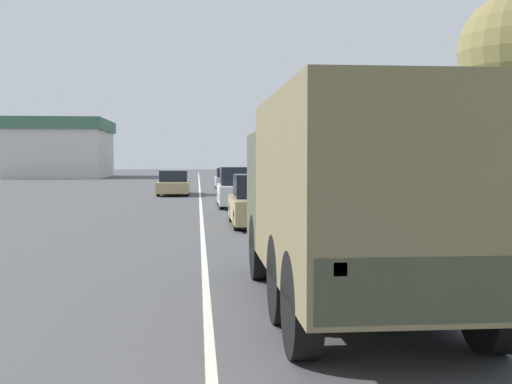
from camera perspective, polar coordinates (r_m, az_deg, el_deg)
name	(u,v)px	position (r m, az deg, el deg)	size (l,w,h in m)	color
ground_plane	(200,195)	(37.63, -5.00, -0.24)	(180.00, 180.00, 0.00)	#4C4C4F
lane_centre_stripe	(200,195)	(37.63, -5.00, -0.23)	(0.12, 120.00, 0.00)	silver
sidewalk_right	(276,193)	(37.91, 1.82, -0.11)	(1.80, 120.00, 0.12)	#9E9B93
grass_strip_right	(349,194)	(38.70, 8.30, -0.15)	(7.00, 120.00, 0.02)	#4C7538
military_truck	(352,193)	(8.87, 8.53, -0.11)	(2.36, 6.70, 2.90)	#474C38
car_nearest_ahead	(262,203)	(20.11, 0.50, -0.96)	(1.91, 4.19, 1.61)	tan
car_second_ahead	(240,189)	(27.85, -1.46, 0.24)	(1.87, 4.13, 1.74)	silver
car_third_ahead	(174,184)	(37.61, -7.33, 0.73)	(1.79, 4.87, 1.42)	tan
car_fourth_ahead	(228,179)	(45.49, -2.47, 1.15)	(1.86, 4.30, 1.44)	#B7BABF
building_distant	(44,148)	(77.00, -18.37, 3.72)	(14.62, 13.36, 6.53)	beige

